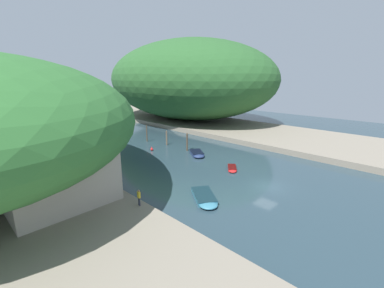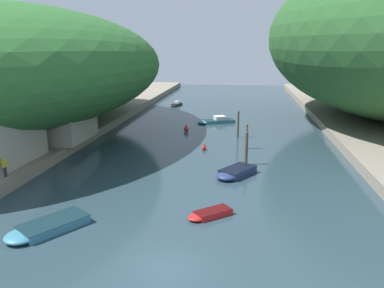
{
  "view_description": "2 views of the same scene",
  "coord_description": "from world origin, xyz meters",
  "px_view_note": "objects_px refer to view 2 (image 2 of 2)",
  "views": [
    {
      "loc": [
        -28.3,
        -14.34,
        13.53
      ],
      "look_at": [
        2.88,
        16.13,
        2.0
      ],
      "focal_mm": 24.0,
      "sensor_mm": 36.0,
      "label": 1
    },
    {
      "loc": [
        3.77,
        -17.16,
        11.53
      ],
      "look_at": [
        -1.03,
        17.17,
        2.32
      ],
      "focal_mm": 35.0,
      "sensor_mm": 36.0,
      "label": 2
    }
  ],
  "objects_px": {
    "boathouse_shed": "(53,120)",
    "channel_buoy_near": "(204,147)",
    "boat_near_quay": "(208,214)",
    "channel_buoy_far": "(186,128)",
    "person_by_boathouse": "(4,165)",
    "boat_small_dinghy": "(234,173)",
    "boat_moored_right": "(176,104)",
    "boat_white_cruiser": "(215,121)",
    "boat_open_rowboat": "(44,228)"
  },
  "relations": [
    {
      "from": "boat_near_quay",
      "to": "channel_buoy_near",
      "type": "height_order",
      "value": "channel_buoy_near"
    },
    {
      "from": "boat_moored_right",
      "to": "person_by_boathouse",
      "type": "xyz_separation_m",
      "value": [
        -6.03,
        -44.81,
        1.76
      ]
    },
    {
      "from": "boathouse_shed",
      "to": "boat_small_dinghy",
      "type": "bearing_deg",
      "value": -18.51
    },
    {
      "from": "boathouse_shed",
      "to": "person_by_boathouse",
      "type": "distance_m",
      "value": 12.87
    },
    {
      "from": "boat_white_cruiser",
      "to": "channel_buoy_far",
      "type": "distance_m",
      "value": 7.27
    },
    {
      "from": "boat_small_dinghy",
      "to": "channel_buoy_near",
      "type": "relative_size",
      "value": 5.93
    },
    {
      "from": "boat_moored_right",
      "to": "boat_open_rowboat",
      "type": "distance_m",
      "value": 51.29
    },
    {
      "from": "channel_buoy_near",
      "to": "channel_buoy_far",
      "type": "height_order",
      "value": "channel_buoy_far"
    },
    {
      "from": "boat_moored_right",
      "to": "channel_buoy_near",
      "type": "distance_m",
      "value": 32.08
    },
    {
      "from": "boat_near_quay",
      "to": "channel_buoy_far",
      "type": "bearing_deg",
      "value": -26.66
    },
    {
      "from": "boat_white_cruiser",
      "to": "channel_buoy_near",
      "type": "distance_m",
      "value": 15.54
    },
    {
      "from": "boat_open_rowboat",
      "to": "person_by_boathouse",
      "type": "distance_m",
      "value": 9.59
    },
    {
      "from": "boathouse_shed",
      "to": "boat_open_rowboat",
      "type": "relative_size",
      "value": 1.5
    },
    {
      "from": "channel_buoy_far",
      "to": "boat_moored_right",
      "type": "bearing_deg",
      "value": 103.91
    },
    {
      "from": "channel_buoy_near",
      "to": "channel_buoy_far",
      "type": "distance_m",
      "value": 9.83
    },
    {
      "from": "boat_moored_right",
      "to": "boat_open_rowboat",
      "type": "height_order",
      "value": "boat_moored_right"
    },
    {
      "from": "channel_buoy_far",
      "to": "boat_small_dinghy",
      "type": "bearing_deg",
      "value": -67.92
    },
    {
      "from": "channel_buoy_far",
      "to": "person_by_boathouse",
      "type": "distance_m",
      "value": 25.86
    },
    {
      "from": "boat_open_rowboat",
      "to": "channel_buoy_near",
      "type": "distance_m",
      "value": 21.96
    },
    {
      "from": "channel_buoy_far",
      "to": "boat_white_cruiser",
      "type": "bearing_deg",
      "value": 60.89
    },
    {
      "from": "boathouse_shed",
      "to": "boat_white_cruiser",
      "type": "distance_m",
      "value": 24.29
    },
    {
      "from": "boat_white_cruiser",
      "to": "boat_small_dinghy",
      "type": "bearing_deg",
      "value": 164.93
    },
    {
      "from": "boat_small_dinghy",
      "to": "boat_open_rowboat",
      "type": "bearing_deg",
      "value": 80.22
    },
    {
      "from": "boat_near_quay",
      "to": "channel_buoy_far",
      "type": "relative_size",
      "value": 3.22
    },
    {
      "from": "boat_moored_right",
      "to": "channel_buoy_far",
      "type": "bearing_deg",
      "value": 117.29
    },
    {
      "from": "channel_buoy_near",
      "to": "person_by_boathouse",
      "type": "xyz_separation_m",
      "value": [
        -14.86,
        -13.97,
        1.72
      ]
    },
    {
      "from": "channel_buoy_near",
      "to": "boat_near_quay",
      "type": "bearing_deg",
      "value": -82.88
    },
    {
      "from": "boat_near_quay",
      "to": "boat_moored_right",
      "type": "bearing_deg",
      "value": -25.82
    },
    {
      "from": "boathouse_shed",
      "to": "channel_buoy_near",
      "type": "xyz_separation_m",
      "value": [
        17.15,
        1.35,
        -2.91
      ]
    },
    {
      "from": "boat_near_quay",
      "to": "boat_white_cruiser",
      "type": "bearing_deg",
      "value": -35.13
    },
    {
      "from": "boathouse_shed",
      "to": "boat_open_rowboat",
      "type": "distance_m",
      "value": 21.37
    },
    {
      "from": "boathouse_shed",
      "to": "channel_buoy_near",
      "type": "distance_m",
      "value": 17.44
    },
    {
      "from": "boat_small_dinghy",
      "to": "boat_moored_right",
      "type": "xyz_separation_m",
      "value": [
        -12.46,
        39.15,
        -0.06
      ]
    },
    {
      "from": "boathouse_shed",
      "to": "boat_open_rowboat",
      "type": "height_order",
      "value": "boathouse_shed"
    },
    {
      "from": "boat_near_quay",
      "to": "channel_buoy_near",
      "type": "distance_m",
      "value": 17.0
    },
    {
      "from": "boat_white_cruiser",
      "to": "channel_buoy_far",
      "type": "bearing_deg",
      "value": 127.31
    },
    {
      "from": "boat_open_rowboat",
      "to": "channel_buoy_far",
      "type": "distance_m",
      "value": 29.99
    },
    {
      "from": "boathouse_shed",
      "to": "channel_buoy_far",
      "type": "height_order",
      "value": "boathouse_shed"
    },
    {
      "from": "person_by_boathouse",
      "to": "boat_open_rowboat",
      "type": "bearing_deg",
      "value": -130.68
    },
    {
      "from": "boat_open_rowboat",
      "to": "boat_near_quay",
      "type": "relative_size",
      "value": 1.68
    },
    {
      "from": "person_by_boathouse",
      "to": "channel_buoy_far",
      "type": "bearing_deg",
      "value": -23.45
    },
    {
      "from": "boathouse_shed",
      "to": "channel_buoy_far",
      "type": "bearing_deg",
      "value": 37.64
    },
    {
      "from": "boat_white_cruiser",
      "to": "boat_near_quay",
      "type": "bearing_deg",
      "value": 160.03
    },
    {
      "from": "boat_moored_right",
      "to": "channel_buoy_far",
      "type": "xyz_separation_m",
      "value": [
        5.36,
        -21.64,
        0.13
      ]
    },
    {
      "from": "boathouse_shed",
      "to": "person_by_boathouse",
      "type": "xyz_separation_m",
      "value": [
        2.28,
        -12.61,
        -1.19
      ]
    },
    {
      "from": "boat_near_quay",
      "to": "channel_buoy_near",
      "type": "bearing_deg",
      "value": -31.62
    },
    {
      "from": "boat_near_quay",
      "to": "channel_buoy_far",
      "type": "xyz_separation_m",
      "value": [
        -5.58,
        26.07,
        0.19
      ]
    },
    {
      "from": "person_by_boathouse",
      "to": "channel_buoy_near",
      "type": "bearing_deg",
      "value": -44.04
    },
    {
      "from": "boat_near_quay",
      "to": "person_by_boathouse",
      "type": "distance_m",
      "value": 17.31
    },
    {
      "from": "boat_small_dinghy",
      "to": "boathouse_shed",
      "type": "bearing_deg",
      "value": 15.52
    }
  ]
}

